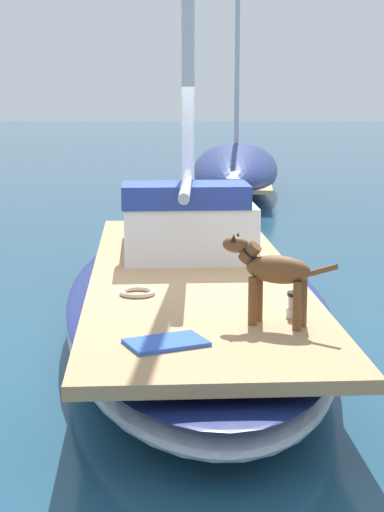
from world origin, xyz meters
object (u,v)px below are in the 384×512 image
Objects in this scene: sailboat_main at (193,301)px; moored_boat_far_astern at (236,168)px; dog_brown at (272,272)px; deck_towel at (166,343)px; deck_winch at (296,306)px; coiled_rope at (137,292)px.

sailboat_main is 11.91m from moored_boat_far_astern.
dog_brown is 1.04m from deck_towel.
deck_winch is at bearing -90.23° from moored_boat_far_astern.
deck_winch reaches higher than deck_towel.
deck_winch is at bearing -28.67° from coiled_rope.
sailboat_main is 2.53m from deck_towel.
deck_towel is at bearing -93.85° from sailboat_main.
moored_boat_far_astern is (1.39, 12.91, -0.08)m from coiled_rope.
sailboat_main is at bearing -94.35° from moored_boat_far_astern.
coiled_rope reaches higher than sailboat_main.
sailboat_main is at bearing 86.15° from deck_towel.
coiled_rope is (-1.34, 0.73, -0.08)m from deck_winch.
deck_winch is at bearing -64.30° from sailboat_main.
dog_brown is 0.11× the size of moored_boat_far_astern.
deck_winch is 1.26m from deck_towel.
dog_brown is 1.58× the size of deck_towel.
dog_brown reaches higher than sailboat_main.
deck_winch is (0.21, 0.21, -0.32)m from dog_brown.
deck_towel is at bearing -144.01° from deck_winch.
sailboat_main is 2.00m from deck_winch.
coiled_rope is 12.98m from moored_boat_far_astern.
dog_brown is 13.86m from moored_boat_far_astern.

